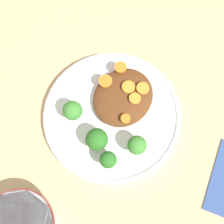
# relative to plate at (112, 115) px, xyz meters

# --- Properties ---
(ground_plane) EXTENTS (4.00, 4.00, 0.00)m
(ground_plane) POSITION_rel_plate_xyz_m (0.00, 0.00, -0.01)
(ground_plane) COLOR tan
(plate) EXTENTS (0.28, 0.28, 0.02)m
(plate) POSITION_rel_plate_xyz_m (0.00, 0.00, 0.00)
(plate) COLOR white
(plate) RESTS_ON ground_plane
(stew_mound) EXTENTS (0.13, 0.12, 0.03)m
(stew_mound) POSITION_rel_plate_xyz_m (-0.04, -0.00, 0.02)
(stew_mound) COLOR #5B3319
(stew_mound) RESTS_ON plate
(broccoli_floret_0) EXTENTS (0.04, 0.04, 0.05)m
(broccoli_floret_0) POSITION_rel_plate_xyz_m (0.03, 0.08, 0.04)
(broccoli_floret_0) COLOR #7FA85B
(broccoli_floret_0) RESTS_ON plate
(broccoli_floret_1) EXTENTS (0.04, 0.04, 0.06)m
(broccoli_floret_1) POSITION_rel_plate_xyz_m (0.07, 0.01, 0.04)
(broccoli_floret_1) COLOR #7FA85B
(broccoli_floret_1) RESTS_ON plate
(broccoli_floret_2) EXTENTS (0.04, 0.04, 0.05)m
(broccoli_floret_2) POSITION_rel_plate_xyz_m (0.05, -0.06, 0.04)
(broccoli_floret_2) COLOR #759E51
(broccoli_floret_2) RESTS_ON plate
(broccoli_floret_3) EXTENTS (0.03, 0.03, 0.05)m
(broccoli_floret_3) POSITION_rel_plate_xyz_m (0.08, 0.05, 0.04)
(broccoli_floret_3) COLOR #759E51
(broccoli_floret_3) RESTS_ON plate
(carrot_slice_0) EXTENTS (0.03, 0.03, 0.01)m
(carrot_slice_0) POSITION_rel_plate_xyz_m (-0.04, -0.05, 0.03)
(carrot_slice_0) COLOR orange
(carrot_slice_0) RESTS_ON stew_mound
(carrot_slice_1) EXTENTS (0.03, 0.03, 0.01)m
(carrot_slice_1) POSITION_rel_plate_xyz_m (-0.08, -0.04, 0.04)
(carrot_slice_1) COLOR orange
(carrot_slice_1) RESTS_ON stew_mound
(carrot_slice_2) EXTENTS (0.03, 0.03, 0.01)m
(carrot_slice_2) POSITION_rel_plate_xyz_m (-0.07, 0.02, 0.04)
(carrot_slice_2) COLOR orange
(carrot_slice_2) RESTS_ON stew_mound
(carrot_slice_3) EXTENTS (0.03, 0.03, 0.01)m
(carrot_slice_3) POSITION_rel_plate_xyz_m (-0.06, -0.00, 0.04)
(carrot_slice_3) COLOR orange
(carrot_slice_3) RESTS_ON stew_mound
(carrot_slice_4) EXTENTS (0.02, 0.02, 0.01)m
(carrot_slice_4) POSITION_rel_plate_xyz_m (-0.04, 0.02, 0.04)
(carrot_slice_4) COLOR orange
(carrot_slice_4) RESTS_ON stew_mound
(carrot_slice_5) EXTENTS (0.02, 0.02, 0.01)m
(carrot_slice_5) POSITION_rel_plate_xyz_m (0.00, 0.03, 0.04)
(carrot_slice_5) COLOR orange
(carrot_slice_5) RESTS_ON stew_mound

